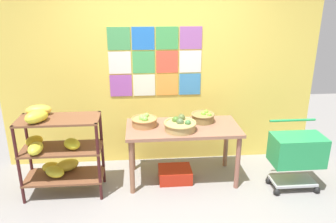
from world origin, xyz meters
TOP-DOWN VIEW (x-y plane):
  - back_wall_with_art at (-0.00, 1.54)m, footprint 4.28×0.07m
  - banana_shelf_unit at (-1.30, 0.76)m, footprint 0.92×0.54m
  - display_table at (0.23, 0.95)m, footprint 1.40×0.69m
  - fruit_basket_back_right at (0.51, 1.08)m, footprint 0.30×0.30m
  - fruit_basket_left at (0.18, 0.84)m, footprint 0.40×0.40m
  - fruit_basket_back_left at (-0.25, 1.01)m, footprint 0.33×0.33m
  - produce_crate_under_table at (0.13, 0.90)m, footprint 0.42×0.33m
  - shopping_cart at (1.57, 0.59)m, footprint 0.61×0.41m

SIDE VIEW (x-z plane):
  - produce_crate_under_table at x=0.13m, z-range 0.00..0.17m
  - shopping_cart at x=1.57m, z-range 0.07..0.91m
  - banana_shelf_unit at x=-1.30m, z-range 0.05..1.15m
  - display_table at x=0.23m, z-range 0.27..1.00m
  - fruit_basket_back_right at x=0.51m, z-range 0.73..0.87m
  - fruit_basket_back_left at x=-0.25m, z-range 0.72..0.87m
  - fruit_basket_left at x=0.18m, z-range 0.72..0.88m
  - back_wall_with_art at x=0.00m, z-range 0.00..2.77m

